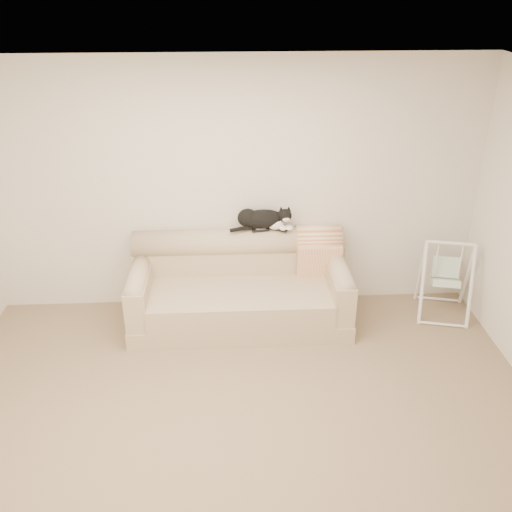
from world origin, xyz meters
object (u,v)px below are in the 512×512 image
at_px(remote_b, 280,229).
at_px(baby_swing, 445,278).
at_px(sofa, 240,289).
at_px(tuxedo_cat, 263,219).
at_px(remote_a, 261,230).

distance_m(remote_b, baby_swing, 1.79).
height_order(sofa, remote_b, remote_b).
relative_size(remote_b, baby_swing, 0.20).
bearing_deg(baby_swing, sofa, 179.77).
height_order(tuxedo_cat, baby_swing, tuxedo_cat).
relative_size(sofa, remote_a, 11.85).
distance_m(remote_a, tuxedo_cat, 0.11).
bearing_deg(remote_b, baby_swing, -7.61).
bearing_deg(baby_swing, tuxedo_cat, 172.25).
xyz_separation_m(sofa, remote_b, (0.42, 0.22, 0.56)).
xyz_separation_m(tuxedo_cat, baby_swing, (1.88, -0.26, -0.60)).
relative_size(tuxedo_cat, baby_swing, 0.76).
xyz_separation_m(remote_a, remote_b, (0.19, 0.00, -0.00)).
xyz_separation_m(remote_a, tuxedo_cat, (0.02, 0.03, 0.11)).
xyz_separation_m(sofa, tuxedo_cat, (0.25, 0.25, 0.66)).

